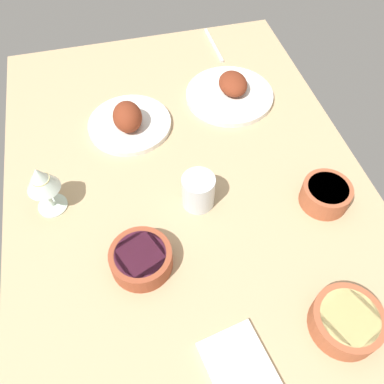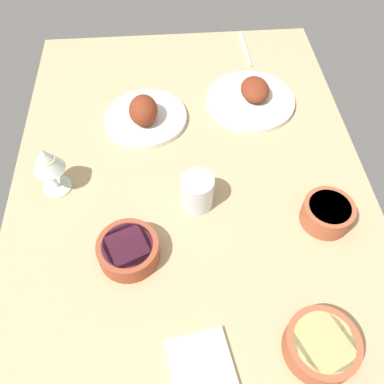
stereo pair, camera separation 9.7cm
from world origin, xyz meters
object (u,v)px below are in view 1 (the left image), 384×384
(plate_far_side, at_px, (129,121))
(bowl_pasta, at_px, (346,321))
(folded_napkin, at_px, (239,367))
(bowl_onions, at_px, (141,259))
(bowl_potatoes, at_px, (326,194))
(plate_near_viewer, at_px, (230,92))
(water_tumbler, at_px, (198,191))
(fork_loose, at_px, (214,45))
(wine_glass, at_px, (41,181))

(plate_far_side, xyz_separation_m, bowl_pasta, (0.65, 0.32, 0.00))
(folded_napkin, bearing_deg, bowl_onions, -151.39)
(bowl_pasta, height_order, bowl_potatoes, bowl_potatoes)
(plate_far_side, relative_size, plate_near_viewer, 0.89)
(plate_near_viewer, distance_m, bowl_onions, 0.60)
(bowl_onions, relative_size, water_tumbler, 1.54)
(folded_napkin, bearing_deg, plate_near_viewer, 163.87)
(water_tumbler, xyz_separation_m, fork_loose, (-0.61, 0.21, -0.04))
(bowl_potatoes, bearing_deg, plate_near_viewer, -166.23)
(water_tumbler, distance_m, fork_loose, 0.65)
(plate_far_side, relative_size, bowl_onions, 1.72)
(plate_near_viewer, bearing_deg, bowl_potatoes, 13.77)
(plate_far_side, height_order, folded_napkin, plate_far_side)
(bowl_pasta, bearing_deg, fork_loose, 179.30)
(bowl_onions, relative_size, bowl_pasta, 0.97)
(plate_near_viewer, relative_size, bowl_potatoes, 2.23)
(plate_near_viewer, xyz_separation_m, folded_napkin, (0.74, -0.21, -0.01))
(plate_far_side, height_order, water_tumbler, plate_far_side)
(bowl_potatoes, height_order, folded_napkin, bowl_potatoes)
(folded_napkin, bearing_deg, water_tumbler, 176.76)
(folded_napkin, bearing_deg, bowl_pasta, 96.28)
(plate_near_viewer, bearing_deg, folded_napkin, -16.13)
(plate_far_side, bearing_deg, fork_loose, 133.38)
(wine_glass, bearing_deg, bowl_pasta, 51.35)
(bowl_onions, xyz_separation_m, bowl_pasta, (0.23, 0.36, 0.00))
(bowl_onions, bearing_deg, water_tumbler, 129.36)
(water_tumbler, bearing_deg, bowl_potatoes, 76.01)
(plate_near_viewer, xyz_separation_m, bowl_pasta, (0.71, 0.01, 0.01))
(bowl_pasta, xyz_separation_m, bowl_potatoes, (-0.29, 0.09, 0.00))
(bowl_onions, bearing_deg, bowl_pasta, 57.58)
(plate_far_side, distance_m, plate_near_viewer, 0.32)
(plate_far_side, height_order, bowl_potatoes, plate_far_side)
(bowl_pasta, distance_m, fork_loose, 0.97)
(wine_glass, bearing_deg, bowl_potatoes, 77.05)
(plate_near_viewer, height_order, bowl_onions, plate_near_viewer)
(bowl_onions, height_order, fork_loose, bowl_onions)
(wine_glass, distance_m, water_tumbler, 0.35)
(wine_glass, xyz_separation_m, water_tumbler, (0.07, 0.34, -0.06))
(bowl_pasta, height_order, fork_loose, bowl_pasta)
(wine_glass, relative_size, folded_napkin, 0.98)
(bowl_potatoes, bearing_deg, fork_loose, -173.24)
(folded_napkin, bearing_deg, plate_far_side, -171.66)
(fork_loose, bearing_deg, folded_napkin, 165.14)
(bowl_pasta, relative_size, bowl_potatoes, 1.19)
(bowl_onions, xyz_separation_m, fork_loose, (-0.74, 0.37, -0.02))
(folded_napkin, relative_size, fork_loose, 0.76)
(fork_loose, bearing_deg, water_tumbler, 159.10)
(bowl_potatoes, distance_m, wine_glass, 0.66)
(bowl_onions, relative_size, wine_glass, 0.96)
(plate_far_side, height_order, bowl_pasta, plate_far_side)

